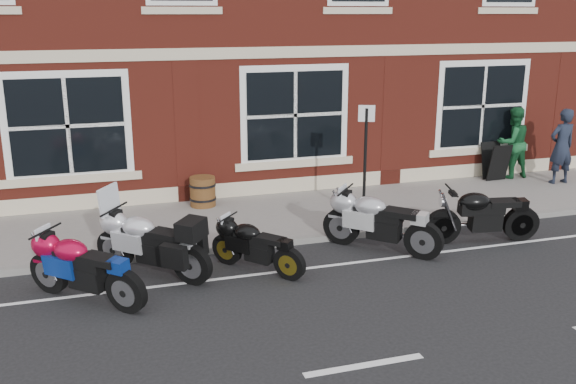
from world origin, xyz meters
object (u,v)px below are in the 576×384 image
at_px(moto_naked_black, 480,213).
at_px(pedestrian_left, 562,146).
at_px(a_board_sign, 495,161).
at_px(moto_sport_red, 85,266).
at_px(moto_sport_silver, 380,220).
at_px(pedestrian_right, 513,143).
at_px(barrel_planter, 203,191).
at_px(moto_touring_silver, 150,240).
at_px(parking_sign, 365,154).
at_px(moto_sport_black, 256,244).

height_order(moto_naked_black, pedestrian_left, pedestrian_left).
bearing_deg(a_board_sign, moto_sport_red, -160.48).
height_order(moto_sport_red, a_board_sign, a_board_sign).
xyz_separation_m(moto_sport_silver, pedestrian_right, (5.39, 3.57, 0.44)).
distance_m(moto_sport_silver, barrel_planter, 4.34).
distance_m(pedestrian_left, a_board_sign, 1.61).
relative_size(pedestrian_left, a_board_sign, 1.96).
relative_size(moto_touring_silver, moto_naked_black, 0.78).
bearing_deg(moto_naked_black, a_board_sign, -27.66).
bearing_deg(barrel_planter, pedestrian_left, -4.41).
bearing_deg(moto_sport_silver, pedestrian_left, -19.95).
xyz_separation_m(moto_sport_silver, barrel_planter, (-2.69, 3.41, -0.15)).
height_order(pedestrian_left, a_board_sign, pedestrian_left).
height_order(moto_sport_silver, parking_sign, parking_sign).
xyz_separation_m(moto_touring_silver, moto_naked_black, (6.17, -0.24, -0.03)).
distance_m(pedestrian_right, barrel_planter, 8.10).
bearing_deg(pedestrian_right, moto_sport_silver, 33.07).
relative_size(moto_sport_silver, pedestrian_left, 0.94).
bearing_deg(a_board_sign, moto_sport_black, -155.53).
relative_size(moto_sport_black, moto_naked_black, 0.67).
relative_size(moto_sport_black, barrel_planter, 2.28).
bearing_deg(parking_sign, moto_touring_silver, -140.64).
relative_size(moto_sport_black, pedestrian_left, 0.80).
xyz_separation_m(moto_sport_red, moto_sport_black, (2.78, 0.38, -0.09)).
distance_m(pedestrian_left, barrel_planter, 8.93).
bearing_deg(moto_sport_black, pedestrian_right, -14.12).
height_order(moto_sport_black, barrel_planter, moto_sport_black).
distance_m(moto_sport_red, a_board_sign, 10.85).
height_order(moto_naked_black, a_board_sign, a_board_sign).
xyz_separation_m(moto_sport_black, a_board_sign, (7.26, 3.74, 0.12)).
xyz_separation_m(moto_naked_black, parking_sign, (-1.65, 1.70, 0.90)).
distance_m(moto_sport_red, moto_naked_black, 7.23).
bearing_deg(pedestrian_right, moto_naked_black, 47.26).
bearing_deg(moto_sport_silver, moto_naked_black, -47.47).
bearing_deg(moto_sport_red, a_board_sign, -23.61).
distance_m(moto_naked_black, a_board_sign, 4.58).
bearing_deg(parking_sign, barrel_planter, 170.42).
height_order(moto_touring_silver, moto_sport_red, moto_touring_silver).
bearing_deg(moto_sport_red, moto_sport_black, -38.18).
bearing_deg(barrel_planter, moto_sport_red, -121.72).
height_order(moto_touring_silver, barrel_planter, moto_touring_silver).
bearing_deg(moto_naked_black, moto_sport_red, 104.51).
bearing_deg(a_board_sign, pedestrian_left, -31.93).
xyz_separation_m(pedestrian_right, parking_sign, (-5.02, -2.00, 0.45)).
xyz_separation_m(moto_touring_silver, moto_sport_black, (1.73, -0.38, -0.13)).
height_order(moto_sport_silver, barrel_planter, moto_sport_silver).
distance_m(moto_naked_black, parking_sign, 2.54).
bearing_deg(a_board_sign, moto_sport_silver, -147.18).
xyz_separation_m(moto_sport_silver, moto_naked_black, (2.02, -0.13, -0.02)).
xyz_separation_m(moto_sport_red, moto_naked_black, (7.21, 0.51, 0.01)).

